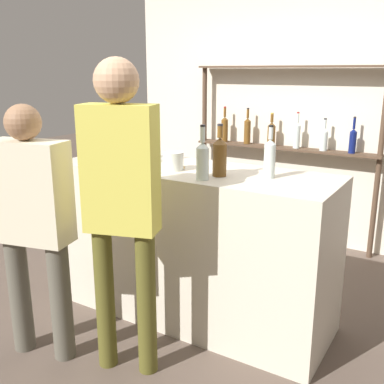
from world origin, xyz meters
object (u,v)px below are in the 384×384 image
Objects in this scene: counter_bottle_0 at (220,156)px; counter_bottle_4 at (156,141)px; cork_jar at (173,161)px; customer_left at (32,217)px; counter_bottle_1 at (143,144)px; customer_center at (121,193)px; counter_bottle_5 at (117,147)px; counter_bottle_3 at (203,159)px; counter_bottle_2 at (270,157)px.

counter_bottle_4 reaches higher than counter_bottle_0.
customer_left is at bearing -120.27° from cork_jar.
counter_bottle_1 is 0.19× the size of customer_center.
counter_bottle_0 is 0.94× the size of counter_bottle_1.
counter_bottle_5 is at bearing -118.28° from counter_bottle_1.
counter_bottle_3 is at bearing -23.91° from cork_jar.
counter_bottle_4 is (-0.73, 0.32, -0.00)m from counter_bottle_0.
customer_left reaches higher than counter_bottle_5.
cork_jar is at bearing -14.87° from counter_bottle_1.
counter_bottle_0 is 1.00× the size of counter_bottle_2.
counter_bottle_5 is 0.20× the size of customer_center.
counter_bottle_4 is at bearing 146.08° from counter_bottle_3.
counter_bottle_2 is 0.18× the size of customer_center.
cork_jar is (0.40, 0.09, -0.08)m from counter_bottle_5.
counter_bottle_0 is at bearing 0.76° from cork_jar.
counter_bottle_0 reaches higher than cork_jar.
counter_bottle_5 is 0.74m from customer_center.
counter_bottle_1 is 0.95m from customer_left.
counter_bottle_1 reaches higher than counter_bottle_0.
counter_bottle_1 reaches higher than cork_jar.
counter_bottle_2 is 0.95m from customer_center.
counter_bottle_4 is 0.50m from cork_jar.
customer_center is at bearing -61.38° from counter_bottle_1.
counter_bottle_4 is at bearing 168.77° from counter_bottle_2.
customer_left reaches higher than counter_bottle_1.
counter_bottle_2 is 0.98× the size of counter_bottle_3.
cork_jar is (-0.35, -0.00, -0.07)m from counter_bottle_0.
counter_bottle_2 is at bearing 2.50° from counter_bottle_1.
cork_jar is 0.96m from customer_left.
counter_bottle_0 is at bearing 7.44° from counter_bottle_5.
customer_left is at bearing -95.08° from counter_bottle_5.
counter_bottle_3 is at bearing -19.49° from counter_bottle_1.
counter_bottle_0 is 0.18× the size of customer_center.
customer_center is at bearing -112.32° from counter_bottle_0.
customer_left is at bearing -94.51° from counter_bottle_4.
counter_bottle_0 is 0.31m from counter_bottle_2.
counter_bottle_0 is 0.98× the size of counter_bottle_3.
counter_bottle_2 is at bearing 11.80° from counter_bottle_5.
counter_bottle_1 is 0.83m from customer_center.
counter_bottle_5 is 0.78m from customer_left.
counter_bottle_4 is at bearing 7.45° from customer_center.
counter_bottle_5 is at bearing -93.54° from counter_bottle_4.
counter_bottle_3 reaches higher than cork_jar.
counter_bottle_0 is 2.36× the size of cork_jar.
counter_bottle_1 is at bearing 165.13° from cork_jar.
cork_jar is (0.31, -0.08, -0.08)m from counter_bottle_1.
cork_jar is (-0.31, 0.14, -0.07)m from counter_bottle_3.
counter_bottle_4 is 0.22× the size of customer_left.
counter_bottle_3 is 0.21× the size of customer_left.
counter_bottle_2 is 0.21× the size of customer_left.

